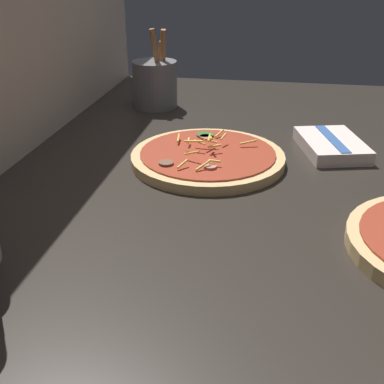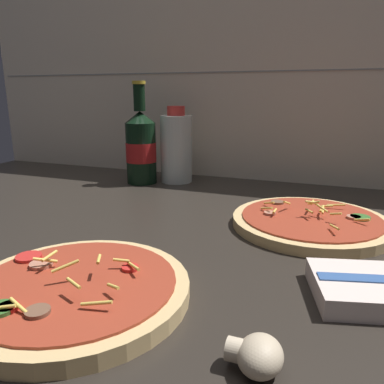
% 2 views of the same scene
% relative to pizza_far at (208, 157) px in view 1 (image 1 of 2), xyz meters
% --- Properties ---
extents(counter_slab, '(1.60, 0.90, 0.03)m').
position_rel_pizza_far_xyz_m(counter_slab, '(-0.19, -0.12, -0.02)').
color(counter_slab, '#28231E').
rests_on(counter_slab, ground).
extents(pizza_far, '(0.26, 0.26, 0.05)m').
position_rel_pizza_far_xyz_m(pizza_far, '(0.00, 0.00, 0.00)').
color(pizza_far, tan).
rests_on(pizza_far, counter_slab).
extents(utensil_crock, '(0.10, 0.10, 0.18)m').
position_rel_pizza_far_xyz_m(utensil_crock, '(0.31, 0.17, 0.05)').
color(utensil_crock, slate).
rests_on(utensil_crock, counter_slab).
extents(dish_towel, '(0.17, 0.14, 0.03)m').
position_rel_pizza_far_xyz_m(dish_towel, '(0.09, -0.21, 0.00)').
color(dish_towel, beige).
rests_on(dish_towel, counter_slab).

